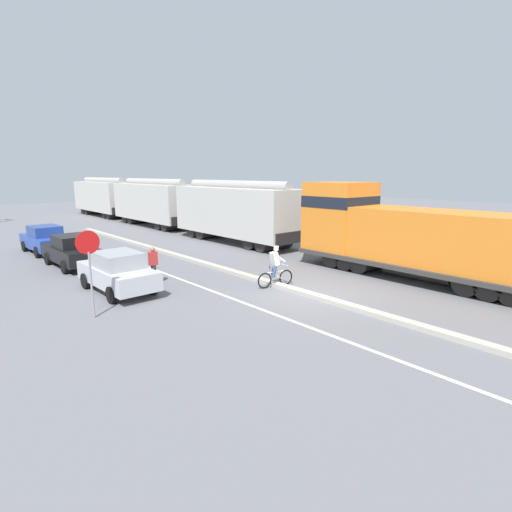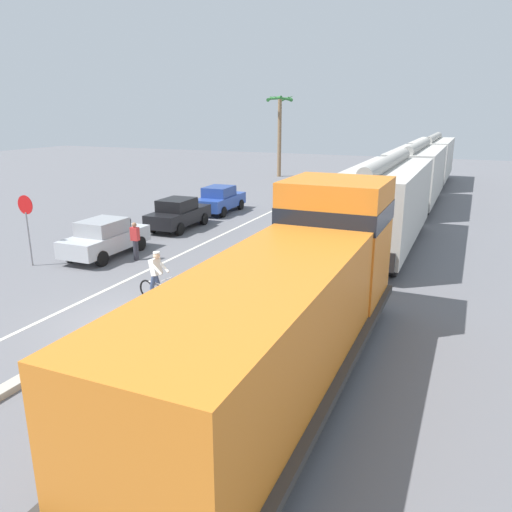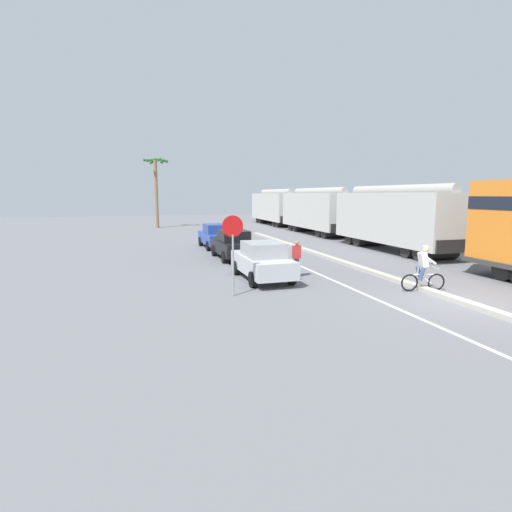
{
  "view_description": "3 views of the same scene",
  "coord_description": "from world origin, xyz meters",
  "px_view_note": "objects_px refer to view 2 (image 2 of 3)",
  "views": [
    {
      "loc": [
        -11.28,
        -9.88,
        4.64
      ],
      "look_at": [
        -0.36,
        2.46,
        1.22
      ],
      "focal_mm": 28.0,
      "sensor_mm": 36.0,
      "label": 1
    },
    {
      "loc": [
        9.04,
        -11.19,
        6.04
      ],
      "look_at": [
        2.87,
        2.95,
        1.55
      ],
      "focal_mm": 35.0,
      "sensor_mm": 36.0,
      "label": 2
    },
    {
      "loc": [
        -10.2,
        -10.67,
        3.61
      ],
      "look_at": [
        -4.93,
        7.21,
        0.71
      ],
      "focal_mm": 28.0,
      "sensor_mm": 36.0,
      "label": 3
    }
  ],
  "objects_px": {
    "hopper_car_lead": "(385,204)",
    "parked_car_black": "(178,214)",
    "hopper_car_middle": "(416,175)",
    "parked_car_blue": "(220,199)",
    "locomotive": "(294,302)",
    "hopper_car_trailing": "(432,159)",
    "pedestrian_by_cars": "(135,241)",
    "cyclist": "(157,278)",
    "stop_sign": "(27,217)",
    "parked_car_silver": "(105,238)",
    "palm_tree_near": "(280,117)"
  },
  "relations": [
    {
      "from": "parked_car_black",
      "to": "hopper_car_lead",
      "type": "bearing_deg",
      "value": 1.02
    },
    {
      "from": "locomotive",
      "to": "parked_car_silver",
      "type": "distance_m",
      "value": 12.45
    },
    {
      "from": "parked_car_silver",
      "to": "stop_sign",
      "type": "bearing_deg",
      "value": -128.09
    },
    {
      "from": "hopper_car_lead",
      "to": "parked_car_black",
      "type": "distance_m",
      "value": 10.76
    },
    {
      "from": "hopper_car_middle",
      "to": "hopper_car_trailing",
      "type": "distance_m",
      "value": 11.6
    },
    {
      "from": "hopper_car_middle",
      "to": "cyclist",
      "type": "distance_m",
      "value": 21.96
    },
    {
      "from": "parked_car_blue",
      "to": "stop_sign",
      "type": "distance_m",
      "value": 13.1
    },
    {
      "from": "hopper_car_middle",
      "to": "parked_car_blue",
      "type": "bearing_deg",
      "value": -147.04
    },
    {
      "from": "stop_sign",
      "to": "hopper_car_trailing",
      "type": "bearing_deg",
      "value": 68.23
    },
    {
      "from": "locomotive",
      "to": "parked_car_blue",
      "type": "height_order",
      "value": "locomotive"
    },
    {
      "from": "cyclist",
      "to": "parked_car_blue",
      "type": "bearing_deg",
      "value": 109.84
    },
    {
      "from": "hopper_car_middle",
      "to": "stop_sign",
      "type": "bearing_deg",
      "value": -122.31
    },
    {
      "from": "palm_tree_near",
      "to": "pedestrian_by_cars",
      "type": "relative_size",
      "value": 4.65
    },
    {
      "from": "hopper_car_middle",
      "to": "pedestrian_by_cars",
      "type": "distance_m",
      "value": 19.83
    },
    {
      "from": "hopper_car_trailing",
      "to": "parked_car_black",
      "type": "xyz_separation_m",
      "value": [
        -10.68,
        -23.39,
        -1.26
      ]
    },
    {
      "from": "hopper_car_middle",
      "to": "parked_car_black",
      "type": "height_order",
      "value": "hopper_car_middle"
    },
    {
      "from": "parked_car_silver",
      "to": "hopper_car_middle",
      "type": "bearing_deg",
      "value": 58.52
    },
    {
      "from": "stop_sign",
      "to": "pedestrian_by_cars",
      "type": "xyz_separation_m",
      "value": [
        3.39,
        2.35,
        -1.18
      ]
    },
    {
      "from": "parked_car_silver",
      "to": "pedestrian_by_cars",
      "type": "distance_m",
      "value": 1.56
    },
    {
      "from": "parked_car_silver",
      "to": "parked_car_black",
      "type": "distance_m",
      "value": 5.76
    },
    {
      "from": "locomotive",
      "to": "parked_car_silver",
      "type": "relative_size",
      "value": 2.75
    },
    {
      "from": "parked_car_blue",
      "to": "pedestrian_by_cars",
      "type": "relative_size",
      "value": 2.63
    },
    {
      "from": "hopper_car_lead",
      "to": "stop_sign",
      "type": "relative_size",
      "value": 3.68
    },
    {
      "from": "locomotive",
      "to": "parked_car_silver",
      "type": "xyz_separation_m",
      "value": [
        -10.75,
        6.21,
        -0.98
      ]
    },
    {
      "from": "hopper_car_trailing",
      "to": "hopper_car_middle",
      "type": "bearing_deg",
      "value": -90.0
    },
    {
      "from": "hopper_car_trailing",
      "to": "parked_car_blue",
      "type": "bearing_deg",
      "value": -120.03
    },
    {
      "from": "parked_car_blue",
      "to": "palm_tree_near",
      "type": "relative_size",
      "value": 0.56
    },
    {
      "from": "hopper_car_trailing",
      "to": "parked_car_blue",
      "type": "distance_m",
      "value": 21.47
    },
    {
      "from": "cyclist",
      "to": "stop_sign",
      "type": "distance_m",
      "value": 7.21
    },
    {
      "from": "locomotive",
      "to": "parked_car_blue",
      "type": "distance_m",
      "value": 19.96
    },
    {
      "from": "locomotive",
      "to": "hopper_car_trailing",
      "type": "distance_m",
      "value": 35.36
    },
    {
      "from": "locomotive",
      "to": "stop_sign",
      "type": "distance_m",
      "value": 13.16
    },
    {
      "from": "parked_car_black",
      "to": "pedestrian_by_cars",
      "type": "height_order",
      "value": "same"
    },
    {
      "from": "locomotive",
      "to": "parked_car_blue",
      "type": "bearing_deg",
      "value": 122.56
    },
    {
      "from": "hopper_car_middle",
      "to": "parked_car_blue",
      "type": "distance_m",
      "value": 12.85
    },
    {
      "from": "locomotive",
      "to": "hopper_car_trailing",
      "type": "height_order",
      "value": "locomotive"
    },
    {
      "from": "locomotive",
      "to": "stop_sign",
      "type": "height_order",
      "value": "locomotive"
    },
    {
      "from": "hopper_car_middle",
      "to": "stop_sign",
      "type": "distance_m",
      "value": 23.52
    },
    {
      "from": "locomotive",
      "to": "hopper_car_trailing",
      "type": "relative_size",
      "value": 1.1
    },
    {
      "from": "hopper_car_trailing",
      "to": "stop_sign",
      "type": "height_order",
      "value": "hopper_car_trailing"
    },
    {
      "from": "hopper_car_lead",
      "to": "pedestrian_by_cars",
      "type": "bearing_deg",
      "value": -147.16
    },
    {
      "from": "hopper_car_trailing",
      "to": "hopper_car_lead",
      "type": "bearing_deg",
      "value": -90.0
    },
    {
      "from": "parked_car_blue",
      "to": "stop_sign",
      "type": "bearing_deg",
      "value": -98.11
    },
    {
      "from": "hopper_car_lead",
      "to": "parked_car_blue",
      "type": "bearing_deg",
      "value": 156.6
    },
    {
      "from": "hopper_car_trailing",
      "to": "cyclist",
      "type": "bearing_deg",
      "value": -99.67
    },
    {
      "from": "pedestrian_by_cars",
      "to": "hopper_car_lead",
      "type": "bearing_deg",
      "value": 32.84
    },
    {
      "from": "parked_car_silver",
      "to": "stop_sign",
      "type": "xyz_separation_m",
      "value": [
        -1.82,
        -2.32,
        1.21
      ]
    },
    {
      "from": "locomotive",
      "to": "hopper_car_trailing",
      "type": "bearing_deg",
      "value": 90.0
    },
    {
      "from": "hopper_car_trailing",
      "to": "parked_car_blue",
      "type": "height_order",
      "value": "hopper_car_trailing"
    },
    {
      "from": "hopper_car_lead",
      "to": "parked_car_silver",
      "type": "distance_m",
      "value": 12.35
    }
  ]
}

